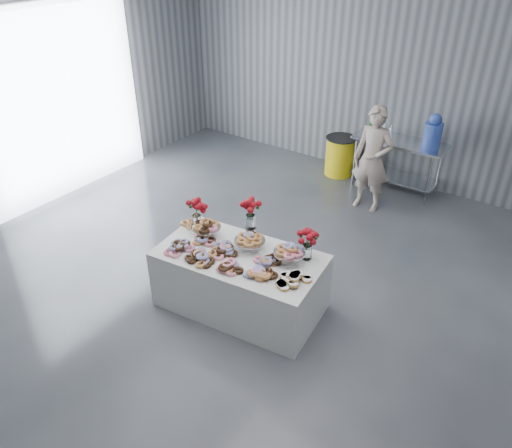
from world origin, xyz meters
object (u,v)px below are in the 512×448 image
at_px(display_table, 240,281).
at_px(water_jug, 433,132).
at_px(prep_table, 398,156).
at_px(person, 373,159).
at_px(trash_barrel, 340,156).

xyz_separation_m(display_table, water_jug, (0.83, 3.96, 0.77)).
relative_size(display_table, prep_table, 1.27).
relative_size(person, trash_barrel, 2.38).
bearing_deg(person, trash_barrel, 138.87).
relative_size(water_jug, person, 0.33).
bearing_deg(water_jug, prep_table, 180.00).
xyz_separation_m(water_jug, person, (-0.60, -0.84, -0.31)).
distance_m(prep_table, water_jug, 0.73).
height_order(display_table, water_jug, water_jug).
bearing_deg(person, prep_table, 83.54).
bearing_deg(display_table, water_jug, 78.19).
distance_m(display_table, person, 3.16).
bearing_deg(prep_table, person, -97.02).
distance_m(water_jug, person, 1.08).
height_order(person, trash_barrel, person).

